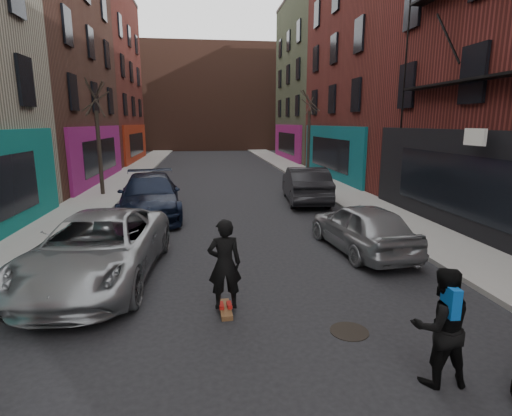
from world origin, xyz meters
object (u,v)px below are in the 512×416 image
object	(u,v)px
parked_left_far	(98,248)
parked_left_end	(150,196)
parked_right_far	(362,227)
parked_right_end	(306,185)
skateboard	(225,309)
pedestrian	(441,326)
skateboarder	(225,264)
tree_right_far	(309,125)
tree_left_far	(98,129)
manhole	(349,331)

from	to	relation	value
parked_left_far	parked_left_end	bearing A→B (deg)	90.94
parked_right_far	parked_right_end	xyz separation A→B (m)	(0.25, 7.51, 0.11)
parked_left_end	skateboard	distance (m)	9.16
parked_left_end	pedestrian	world-z (taller)	pedestrian
skateboarder	pedestrian	distance (m)	3.92
tree_right_far	parked_right_end	size ratio (longest dim) A/B	1.34
parked_left_end	parked_right_end	distance (m)	7.26
tree_right_far	tree_left_far	bearing A→B (deg)	-154.18
pedestrian	tree_right_far	bearing A→B (deg)	-97.15
parked_left_far	skateboard	distance (m)	3.65
parked_left_end	parked_left_far	bearing A→B (deg)	-99.39
parked_left_end	pedestrian	bearing A→B (deg)	-70.57
tree_left_far	skateboarder	distance (m)	14.92
parked_right_far	pedestrian	distance (m)	6.10
skateboarder	manhole	bearing A→B (deg)	151.47
parked_left_end	skateboarder	distance (m)	9.13
pedestrian	parked_left_end	bearing A→B (deg)	-61.52
parked_left_end	pedestrian	distance (m)	12.62
skateboard	pedestrian	distance (m)	4.01
parked_right_end	skateboarder	bearing A→B (deg)	73.70
parked_left_far	skateboard	bearing A→B (deg)	-31.55
tree_right_far	skateboarder	bearing A→B (deg)	-109.29
parked_right_far	skateboard	xyz separation A→B (m)	(-4.19, -3.35, -0.68)
tree_right_far	parked_right_end	bearing A→B (deg)	-105.52
parked_left_end	parked_right_end	bearing A→B (deg)	10.52
parked_left_far	parked_left_end	xyz separation A→B (m)	(0.38, 6.69, 0.04)
tree_right_far	manhole	bearing A→B (deg)	-102.74
parked_right_end	parked_left_end	bearing A→B (deg)	22.58
skateboard	skateboarder	xyz separation A→B (m)	(0.00, 0.00, 0.96)
tree_left_far	skateboarder	bearing A→B (deg)	-67.97
parked_left_far	parked_left_end	world-z (taller)	parked_left_end
tree_right_far	parked_left_end	bearing A→B (deg)	-130.83
parked_left_far	pedestrian	bearing A→B (deg)	-34.71
tree_right_far	parked_right_far	bearing A→B (deg)	-99.36
skateboarder	manhole	size ratio (longest dim) A/B	2.60
skateboarder	manhole	xyz separation A→B (m)	(2.19, -1.08, -1.00)
tree_right_far	skateboarder	distance (m)	20.97
parked_right_far	manhole	size ratio (longest dim) A/B	6.14
tree_left_far	manhole	world-z (taller)	tree_left_far
tree_left_far	parked_left_end	bearing A→B (deg)	-58.41
parked_left_end	skateboard	size ratio (longest dim) A/B	7.22
parked_left_far	skateboarder	world-z (taller)	skateboarder
tree_left_far	manhole	xyz separation A→B (m)	(7.71, -14.73, -3.37)
parked_right_end	manhole	bearing A→B (deg)	85.27
parked_left_end	tree_left_far	bearing A→B (deg)	115.45
parked_right_far	manhole	world-z (taller)	parked_right_far
manhole	skateboarder	bearing A→B (deg)	153.83
tree_left_far	tree_right_far	world-z (taller)	tree_right_far
tree_left_far	pedestrian	distance (m)	18.50
pedestrian	parked_right_end	bearing A→B (deg)	-93.48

